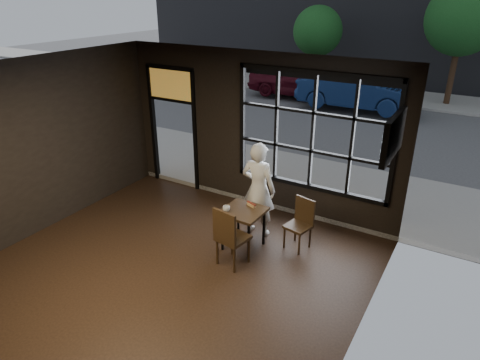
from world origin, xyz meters
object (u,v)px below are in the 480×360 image
Objects in this scene: man at (258,189)px; navy_car at (357,90)px; chair_near at (233,236)px; cafe_table at (243,229)px.

man is 9.60m from navy_car.
chair_near is 0.24× the size of navy_car.
man reaches higher than navy_car.
chair_near is 1.16m from man.
navy_car is (-1.00, 10.13, 0.45)m from cafe_table.
man is 0.41× the size of navy_car.
cafe_table is 0.78m from man.
navy_car is at bearing -74.60° from chair_near.
cafe_table is at bearing -176.55° from navy_car.
man is (-0.02, 0.58, 0.53)m from cafe_table.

